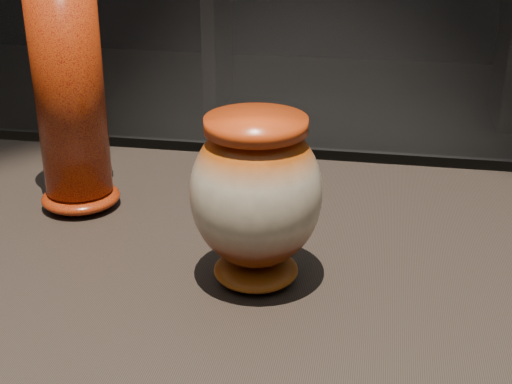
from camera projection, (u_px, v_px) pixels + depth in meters
The scene contains 3 objects.
main_vase at pixel (256, 195), 0.75m from camera, with size 0.17×0.17×0.19m.
tall_vase at pixel (69, 91), 0.91m from camera, with size 0.12×0.12×0.33m.
back_shelf at pixel (361, 7), 4.10m from camera, with size 2.00×0.60×0.90m.
Camera 1 is at (0.14, -0.66, 1.31)m, focal length 50.00 mm.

